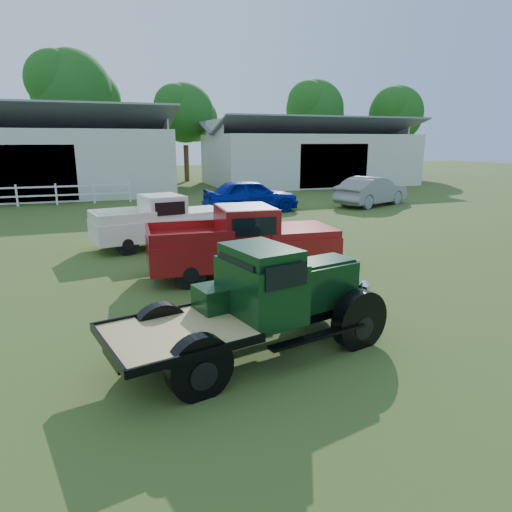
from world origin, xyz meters
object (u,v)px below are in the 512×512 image
object	(u,v)px
vintage_flatbed	(256,302)
misc_car_blue	(251,195)
red_pickup	(242,241)
white_pickup	(160,221)
misc_car_grey	(372,191)

from	to	relation	value
vintage_flatbed	misc_car_blue	world-z (taller)	vintage_flatbed
vintage_flatbed	red_pickup	bearing A→B (deg)	61.96
red_pickup	white_pickup	bearing A→B (deg)	113.61
misc_car_grey	misc_car_blue	bearing A→B (deg)	65.98
red_pickup	misc_car_grey	distance (m)	15.24
misc_car_blue	red_pickup	bearing A→B (deg)	160.41
vintage_flatbed	white_pickup	distance (m)	8.82
red_pickup	misc_car_blue	distance (m)	11.37
vintage_flatbed	misc_car_blue	xyz separation A→B (m)	(5.15, 15.20, -0.10)
vintage_flatbed	misc_car_grey	bearing A→B (deg)	38.15
white_pickup	misc_car_grey	world-z (taller)	white_pickup
misc_car_grey	white_pickup	bearing A→B (deg)	93.53
vintage_flatbed	misc_car_grey	world-z (taller)	vintage_flatbed
vintage_flatbed	red_pickup	xyz separation A→B (m)	(1.23, 4.53, 0.01)
red_pickup	misc_car_blue	world-z (taller)	red_pickup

